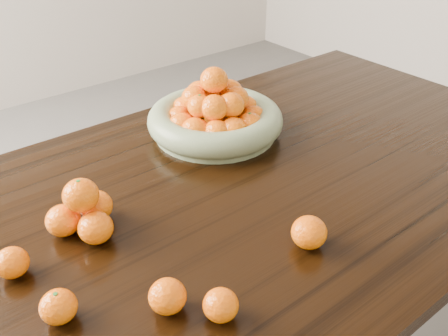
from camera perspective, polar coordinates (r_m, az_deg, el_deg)
dining_table at (r=1.21m, az=-0.52°, el=-6.39°), size 2.00×1.00×0.75m
fruit_bowl at (r=1.39m, az=-1.02°, el=5.98°), size 0.38×0.38×0.19m
orange_pyramid at (r=1.06m, az=-15.72°, el=-4.85°), size 0.15×0.14×0.12m
loose_orange_0 at (r=0.90m, az=-18.40°, el=-14.81°), size 0.06×0.06×0.06m
loose_orange_1 at (r=0.88m, az=-6.48°, el=-14.36°), size 0.07×0.07×0.06m
loose_orange_2 at (r=1.01m, az=9.69°, el=-7.27°), size 0.07×0.07×0.07m
loose_orange_3 at (r=1.01m, az=-23.08°, el=-9.92°), size 0.06×0.06×0.06m
loose_orange_4 at (r=0.86m, az=-0.39°, el=-15.39°), size 0.06×0.06×0.06m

